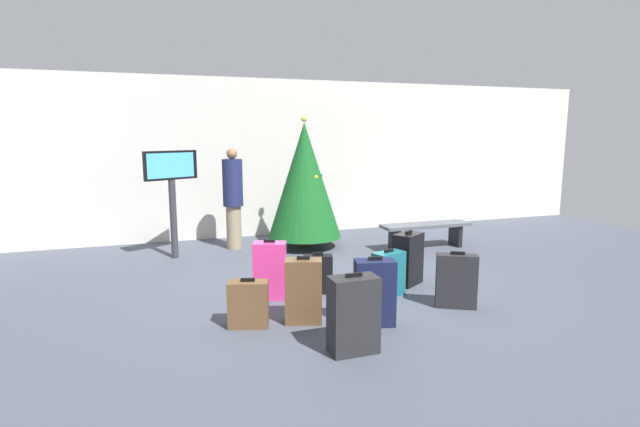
{
  "coord_description": "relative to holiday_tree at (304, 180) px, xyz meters",
  "views": [
    {
      "loc": [
        -2.32,
        -6.1,
        2.17
      ],
      "look_at": [
        0.19,
        1.15,
        0.9
      ],
      "focal_mm": 27.35,
      "sensor_mm": 36.0,
      "label": 1
    }
  ],
  "objects": [
    {
      "name": "suitcase_1",
      "position": [
        -1.31,
        -2.66,
        -0.91
      ],
      "size": [
        0.48,
        0.38,
        0.8
      ],
      "color": "#E5388C",
      "rests_on": "ground_plane"
    },
    {
      "name": "suitcase_6",
      "position": [
        0.82,
        -3.76,
        -0.95
      ],
      "size": [
        0.53,
        0.4,
        0.72
      ],
      "color": "#232326",
      "rests_on": "ground_plane"
    },
    {
      "name": "holiday_tree",
      "position": [
        0.0,
        0.0,
        0.0
      ],
      "size": [
        1.39,
        1.39,
        2.49
      ],
      "color": "#4C3319",
      "rests_on": "ground_plane"
    },
    {
      "name": "traveller_0",
      "position": [
        -1.3,
        0.34,
        -0.29
      ],
      "size": [
        0.5,
        0.5,
        1.89
      ],
      "color": "gray",
      "rests_on": "ground_plane"
    },
    {
      "name": "suitcase_8",
      "position": [
        -0.64,
        -2.66,
        -1.02
      ],
      "size": [
        0.43,
        0.29,
        0.57
      ],
      "color": "black",
      "rests_on": "ground_plane"
    },
    {
      "name": "suitcase_3",
      "position": [
        -0.9,
        -4.51,
        -0.9
      ],
      "size": [
        0.48,
        0.28,
        0.82
      ],
      "color": "#232326",
      "rests_on": "ground_plane"
    },
    {
      "name": "suitcase_2",
      "position": [
        0.21,
        -3.09,
        -0.99
      ],
      "size": [
        0.49,
        0.36,
        0.64
      ],
      "color": "#19606B",
      "rests_on": "ground_plane"
    },
    {
      "name": "flight_info_kiosk",
      "position": [
        -2.4,
        -0.03,
        0.04
      ],
      "size": [
        0.9,
        0.51,
        1.87
      ],
      "color": "#333338",
      "rests_on": "ground_plane"
    },
    {
      "name": "suitcase_4",
      "position": [
        -1.14,
        -3.61,
        -0.92
      ],
      "size": [
        0.47,
        0.35,
        0.79
      ],
      "color": "brown",
      "rests_on": "ground_plane"
    },
    {
      "name": "suitcase_5",
      "position": [
        -0.4,
        -3.94,
        -0.91
      ],
      "size": [
        0.5,
        0.35,
        0.8
      ],
      "color": "#141938",
      "rests_on": "ground_plane"
    },
    {
      "name": "suitcase_0",
      "position": [
        -1.77,
        -3.53,
        -1.02
      ],
      "size": [
        0.49,
        0.34,
        0.57
      ],
      "color": "brown",
      "rests_on": "ground_plane"
    },
    {
      "name": "waiting_bench",
      "position": [
        2.14,
        -0.85,
        -0.92
      ],
      "size": [
        1.76,
        0.44,
        0.48
      ],
      "color": "#4C5159",
      "rests_on": "ground_plane"
    },
    {
      "name": "ground_plane",
      "position": [
        -0.4,
        -2.64,
        -1.29
      ],
      "size": [
        16.0,
        16.0,
        0.0
      ],
      "primitive_type": "plane",
      "color": "#424754"
    },
    {
      "name": "back_wall",
      "position": [
        -0.4,
        1.45,
        0.35
      ],
      "size": [
        16.0,
        0.2,
        3.28
      ],
      "primitive_type": "cube",
      "color": "beige",
      "rests_on": "ground_plane"
    },
    {
      "name": "suitcase_7",
      "position": [
        0.72,
        -2.71,
        -0.92
      ],
      "size": [
        0.53,
        0.47,
        0.79
      ],
      "color": "black",
      "rests_on": "ground_plane"
    }
  ]
}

